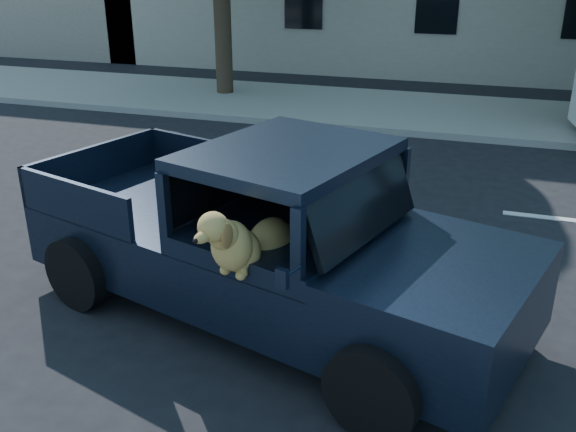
# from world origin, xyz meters

# --- Properties ---
(ground) EXTENTS (120.00, 120.00, 0.00)m
(ground) POSITION_xyz_m (0.00, 0.00, 0.00)
(ground) COLOR black
(ground) RESTS_ON ground
(far_sidewalk) EXTENTS (60.00, 4.00, 0.15)m
(far_sidewalk) POSITION_xyz_m (0.00, 9.20, 0.07)
(far_sidewalk) COLOR gray
(far_sidewalk) RESTS_ON ground
(lane_stripes) EXTENTS (21.60, 0.14, 0.01)m
(lane_stripes) POSITION_xyz_m (2.00, 3.40, 0.01)
(lane_stripes) COLOR silver
(lane_stripes) RESTS_ON ground
(pickup_truck) EXTENTS (5.73, 3.53, 1.92)m
(pickup_truck) POSITION_xyz_m (0.70, -0.39, 0.65)
(pickup_truck) COLOR black
(pickup_truck) RESTS_ON ground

